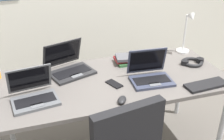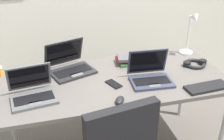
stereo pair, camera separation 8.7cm
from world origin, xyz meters
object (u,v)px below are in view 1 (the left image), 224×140
object	(u,v)px
laptop_near_lamp	(69,67)
computer_mouse	(122,100)
desk_lamp	(187,33)
external_keyboard	(206,85)
book_stack	(126,59)
laptop_by_keyboard	(34,94)
headphones	(192,62)
cell_phone	(114,84)
laptop_back_left	(150,75)

from	to	relation	value
laptop_near_lamp	computer_mouse	world-z (taller)	laptop_near_lamp
desk_lamp	computer_mouse	size ratio (longest dim) A/B	4.17
laptop_near_lamp	external_keyboard	bearing A→B (deg)	-29.50
desk_lamp	book_stack	bearing A→B (deg)	-176.56
computer_mouse	laptop_by_keyboard	bearing A→B (deg)	-168.45
computer_mouse	headphones	xyz separation A→B (m)	(0.78, 0.37, -0.00)
laptop_near_lamp	external_keyboard	size ratio (longest dim) A/B	1.26
computer_mouse	headphones	bearing A→B (deg)	57.25
desk_lamp	laptop_near_lamp	distance (m)	1.11
laptop_by_keyboard	cell_phone	size ratio (longest dim) A/B	2.47
laptop_back_left	laptop_by_keyboard	world-z (taller)	laptop_back_left
computer_mouse	cell_phone	distance (m)	0.24
laptop_back_left	laptop_by_keyboard	size ratio (longest dim) A/B	0.97
laptop_back_left	book_stack	size ratio (longest dim) A/B	1.59
desk_lamp	laptop_back_left	xyz separation A→B (m)	(-0.52, -0.37, -0.15)
laptop_by_keyboard	headphones	size ratio (longest dim) A/B	1.57
cell_phone	headphones	distance (m)	0.77
laptop_back_left	desk_lamp	bearing A→B (deg)	35.51
laptop_back_left	headphones	xyz separation A→B (m)	(0.47, 0.15, -0.03)
laptop_near_lamp	book_stack	xyz separation A→B (m)	(0.50, 0.02, -0.01)
laptop_by_keyboard	cell_phone	xyz separation A→B (m)	(0.58, 0.03, -0.04)
headphones	book_stack	world-z (taller)	book_stack
laptop_back_left	cell_phone	size ratio (longest dim) A/B	2.39
laptop_by_keyboard	book_stack	distance (m)	0.87
laptop_near_lamp	book_stack	size ratio (longest dim) A/B	2.04
external_keyboard	laptop_back_left	bearing A→B (deg)	145.66
external_keyboard	cell_phone	bearing A→B (deg)	156.60
desk_lamp	computer_mouse	world-z (taller)	desk_lamp
book_stack	external_keyboard	bearing A→B (deg)	-51.59
desk_lamp	cell_phone	distance (m)	0.91
book_stack	computer_mouse	bearing A→B (deg)	-112.44
desk_lamp	laptop_near_lamp	bearing A→B (deg)	-176.98
external_keyboard	headphones	bearing A→B (deg)	69.29
laptop_near_lamp	cell_phone	size ratio (longest dim) A/B	3.06
laptop_by_keyboard	book_stack	bearing A→B (deg)	24.21
cell_phone	book_stack	bearing A→B (deg)	33.47
headphones	desk_lamp	bearing A→B (deg)	76.15
external_keyboard	headphones	size ratio (longest dim) A/B	1.54
laptop_back_left	laptop_by_keyboard	distance (m)	0.87
cell_phone	book_stack	world-z (taller)	book_stack
laptop_back_left	external_keyboard	world-z (taller)	laptop_back_left
external_keyboard	book_stack	xyz separation A→B (m)	(-0.44, 0.55, 0.02)
laptop_by_keyboard	computer_mouse	world-z (taller)	laptop_by_keyboard
laptop_by_keyboard	computer_mouse	bearing A→B (deg)	-19.91
external_keyboard	computer_mouse	world-z (taller)	computer_mouse
external_keyboard	cell_phone	world-z (taller)	external_keyboard
laptop_near_lamp	book_stack	distance (m)	0.50
cell_phone	laptop_back_left	bearing A→B (deg)	-26.58
headphones	laptop_by_keyboard	bearing A→B (deg)	-172.69
laptop_near_lamp	laptop_by_keyboard	size ratio (longest dim) A/B	1.24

